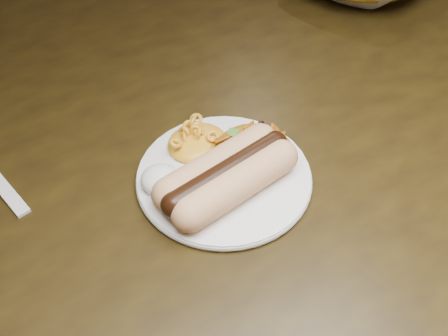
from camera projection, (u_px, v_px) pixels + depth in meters
floor at (193, 336)px, 1.26m from camera, size 4.00×4.00×0.00m
table at (174, 141)px, 0.78m from camera, size 1.60×0.90×0.75m
plate at (224, 177)px, 0.60m from camera, size 0.20×0.20×0.01m
hotdog at (227, 174)px, 0.57m from camera, size 0.14×0.09×0.04m
mac_and_cheese at (197, 137)px, 0.62m from camera, size 0.09×0.08×0.03m
sour_cream at (160, 176)px, 0.58m from camera, size 0.05×0.05×0.03m
taco_salad at (253, 146)px, 0.61m from camera, size 0.10×0.09×0.04m
fork at (4, 188)px, 0.59m from camera, size 0.04×0.13×0.00m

